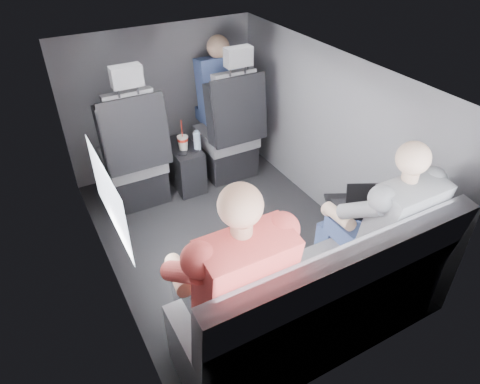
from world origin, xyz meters
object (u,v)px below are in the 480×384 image
front_seat_right (229,137)px  laptop_black (361,204)px  soda_cup (183,142)px  center_console (184,166)px  water_bottle (197,141)px  passenger_rear_right (380,224)px  rear_bench (314,304)px  laptop_white (218,262)px  front_seat_left (134,161)px  passenger_rear_left (230,282)px  passenger_front_right (219,90)px

front_seat_right → laptop_black: size_ratio=2.84×
front_seat_right → laptop_black: (0.10, -1.60, 0.23)m
soda_cup → center_console: bearing=77.3°
laptop_black → water_bottle: bearing=106.5°
laptop_black → passenger_rear_right: (-0.04, -0.21, -0.00)m
front_seat_right → rear_bench: (-0.45, -1.90, -0.09)m
soda_cup → passenger_rear_right: bearing=-73.4°
center_console → soda_cup: 0.28m
water_bottle → laptop_black: (0.45, -1.53, 0.15)m
front_seat_right → center_console: (-0.45, 0.04, -0.20)m
laptop_white → laptop_black: (1.03, 0.03, -0.00)m
front_seat_left → laptop_white: 1.65m
soda_cup → water_bottle: soda_cup is taller
passenger_rear_left → rear_bench: bearing=-10.9°
front_seat_left → rear_bench: (0.45, -1.90, -0.09)m
rear_bench → water_bottle: rear_bench is taller
soda_cup → laptop_white: laptop_white is taller
passenger_rear_left → passenger_rear_right: 1.01m
rear_bench → soda_cup: bearing=90.4°
rear_bench → laptop_white: size_ratio=3.57×
front_seat_left → laptop_white: front_seat_left is taller
passenger_front_right → laptop_white: bearing=-117.0°
soda_cup → rear_bench: bearing=-89.6°
soda_cup → water_bottle: (0.11, -0.05, 0.01)m
soda_cup → passenger_rear_right: (0.53, -1.79, 0.16)m
soda_cup → passenger_front_right: passenger_front_right is taller
center_console → passenger_front_right: size_ratio=0.59×
front_seat_right → passenger_front_right: bearing=81.2°
laptop_white → passenger_rear_right: size_ratio=0.37×
passenger_rear_left → passenger_rear_right: bearing=0.1°
soda_cup → passenger_rear_right: 1.87m
front_seat_left → passenger_rear_right: front_seat_left is taller
passenger_front_right → water_bottle: bearing=-140.0°
passenger_rear_right → soda_cup: bearing=106.6°
passenger_rear_left → laptop_white: bearing=84.3°
front_seat_right → passenger_rear_right: bearing=-87.9°
front_seat_right → passenger_rear_left: bearing=-117.5°
soda_cup → front_seat_right: bearing=2.6°
passenger_rear_left → soda_cup: bearing=75.1°
front_seat_left → soda_cup: front_seat_left is taller
soda_cup → passenger_rear_left: (-0.48, -1.79, 0.19)m
front_seat_left → soda_cup: 0.44m
rear_bench → water_bottle: bearing=86.9°
front_seat_right → laptop_black: front_seat_right is taller
water_bottle → passenger_rear_left: 1.84m
water_bottle → passenger_front_right: (0.39, 0.33, 0.27)m
soda_cup → water_bottle: size_ratio=1.59×
laptop_black → passenger_rear_right: passenger_rear_right is taller
front_seat_right → passenger_rear_right: (0.07, -1.81, 0.23)m
center_console → rear_bench: (-0.00, -1.94, 0.11)m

